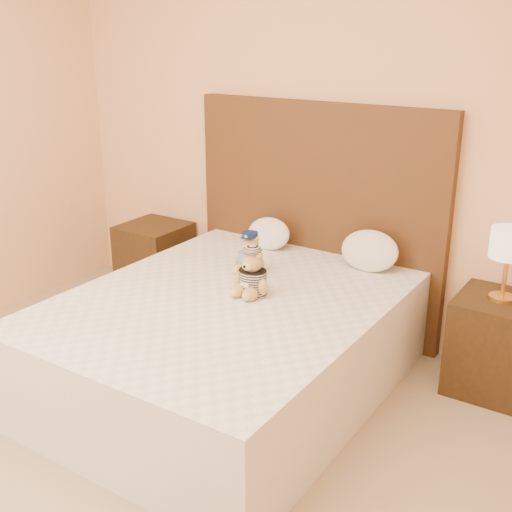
{
  "coord_description": "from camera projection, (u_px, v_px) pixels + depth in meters",
  "views": [
    {
      "loc": [
        1.89,
        -1.38,
        1.94
      ],
      "look_at": [
        0.02,
        1.45,
        0.72
      ],
      "focal_mm": 45.0,
      "sensor_mm": 36.0,
      "label": 1
    }
  ],
  "objects": [
    {
      "name": "ground",
      "position": [
        63.0,
        512.0,
        2.71
      ],
      "size": [
        4.0,
        4.5,
        0.0
      ],
      "primitive_type": "cube",
      "color": "tan",
      "rests_on": "ground"
    },
    {
      "name": "room_walls",
      "position": [
        109.0,
        62.0,
        2.46
      ],
      "size": [
        4.04,
        4.52,
        2.72
      ],
      "color": "#F0B683",
      "rests_on": "ground"
    },
    {
      "name": "bed",
      "position": [
        228.0,
        343.0,
        3.56
      ],
      "size": [
        1.6,
        2.0,
        0.55
      ],
      "color": "white",
      "rests_on": "ground"
    },
    {
      "name": "headboard",
      "position": [
        317.0,
        218.0,
        4.2
      ],
      "size": [
        1.75,
        0.08,
        1.5
      ],
      "primitive_type": "cube",
      "color": "#492915",
      "rests_on": "ground"
    },
    {
      "name": "nightstand_left",
      "position": [
        155.0,
        260.0,
        4.84
      ],
      "size": [
        0.45,
        0.45,
        0.55
      ],
      "primitive_type": "cube",
      "color": "#362411",
      "rests_on": "ground"
    },
    {
      "name": "nightstand_right",
      "position": [
        495.0,
        345.0,
        3.55
      ],
      "size": [
        0.45,
        0.45,
        0.55
      ],
      "primitive_type": "cube",
      "color": "#362411",
      "rests_on": "ground"
    },
    {
      "name": "lamp",
      "position": [
        509.0,
        247.0,
        3.35
      ],
      "size": [
        0.2,
        0.2,
        0.4
      ],
      "color": "gold",
      "rests_on": "nightstand_right"
    },
    {
      "name": "teddy_police",
      "position": [
        250.0,
        253.0,
        3.8
      ],
      "size": [
        0.22,
        0.21,
        0.25
      ],
      "primitive_type": null,
      "rotation": [
        0.0,
        0.0,
        0.02
      ],
      "color": "#AF7744",
      "rests_on": "bed"
    },
    {
      "name": "teddy_prisoner",
      "position": [
        253.0,
        272.0,
        3.47
      ],
      "size": [
        0.25,
        0.24,
        0.26
      ],
      "primitive_type": null,
      "rotation": [
        0.0,
        0.0,
        -0.07
      ],
      "color": "#AF7744",
      "rests_on": "bed"
    },
    {
      "name": "pillow_left",
      "position": [
        269.0,
        232.0,
        4.22
      ],
      "size": [
        0.31,
        0.2,
        0.22
      ],
      "primitive_type": "ellipsoid",
      "color": "white",
      "rests_on": "bed"
    },
    {
      "name": "pillow_right",
      "position": [
        370.0,
        249.0,
        3.84
      ],
      "size": [
        0.36,
        0.23,
        0.26
      ],
      "primitive_type": "ellipsoid",
      "color": "white",
      "rests_on": "bed"
    }
  ]
}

